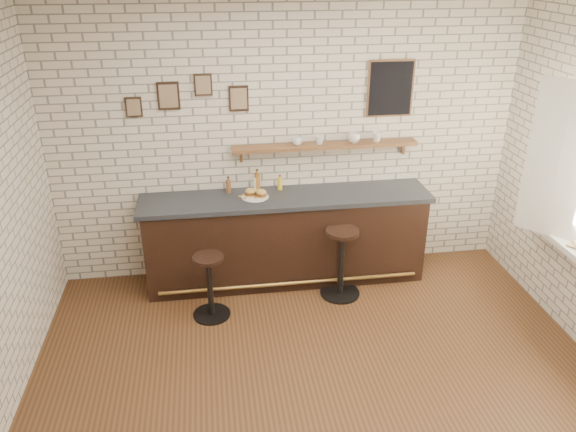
{
  "coord_description": "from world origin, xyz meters",
  "views": [
    {
      "loc": [
        -0.83,
        -3.71,
        3.36
      ],
      "look_at": [
        -0.15,
        0.9,
        1.15
      ],
      "focal_mm": 35.0,
      "sensor_mm": 36.0,
      "label": 1
    }
  ],
  "objects_px": {
    "ciabatta_sandwich": "(256,193)",
    "shelf_cup_b": "(320,140)",
    "bar_counter": "(286,238)",
    "bitters_bottle_white": "(256,184)",
    "bar_stool_left": "(210,284)",
    "bitters_bottle_brown": "(229,186)",
    "book_upper": "(576,246)",
    "shelf_cup_d": "(377,137)",
    "shelf_cup_c": "(354,138)",
    "shelf_cup_a": "(297,141)",
    "bitters_bottle_amber": "(257,182)",
    "bar_stool_right": "(341,260)",
    "sandwich_plate": "(255,197)",
    "condiment_bottle_yellow": "(280,184)"
  },
  "relations": [
    {
      "from": "shelf_cup_d",
      "to": "book_upper",
      "type": "relative_size",
      "value": 0.49
    },
    {
      "from": "ciabatta_sandwich",
      "to": "bitters_bottle_amber",
      "type": "distance_m",
      "value": 0.18
    },
    {
      "from": "bitters_bottle_brown",
      "to": "shelf_cup_d",
      "type": "xyz_separation_m",
      "value": [
        1.62,
        0.02,
        0.47
      ]
    },
    {
      "from": "sandwich_plate",
      "to": "bitters_bottle_brown",
      "type": "distance_m",
      "value": 0.33
    },
    {
      "from": "sandwich_plate",
      "to": "bitters_bottle_brown",
      "type": "relative_size",
      "value": 1.53
    },
    {
      "from": "shelf_cup_c",
      "to": "bitters_bottle_brown",
      "type": "bearing_deg",
      "value": 104.83
    },
    {
      "from": "shelf_cup_c",
      "to": "book_upper",
      "type": "relative_size",
      "value": 0.6
    },
    {
      "from": "bitters_bottle_amber",
      "to": "bitters_bottle_white",
      "type": "bearing_deg",
      "value": 180.0
    },
    {
      "from": "bar_stool_left",
      "to": "bar_counter",
      "type": "bearing_deg",
      "value": 35.53
    },
    {
      "from": "bitters_bottle_white",
      "to": "shelf_cup_d",
      "type": "distance_m",
      "value": 1.4
    },
    {
      "from": "bar_stool_left",
      "to": "book_upper",
      "type": "distance_m",
      "value": 3.43
    },
    {
      "from": "ciabatta_sandwich",
      "to": "bar_stool_right",
      "type": "distance_m",
      "value": 1.15
    },
    {
      "from": "bitters_bottle_brown",
      "to": "condiment_bottle_yellow",
      "type": "height_order",
      "value": "bitters_bottle_brown"
    },
    {
      "from": "bar_stool_left",
      "to": "bitters_bottle_brown",
      "type": "bearing_deg",
      "value": 71.93
    },
    {
      "from": "bar_counter",
      "to": "bitters_bottle_white",
      "type": "bearing_deg",
      "value": 148.74
    },
    {
      "from": "bitters_bottle_brown",
      "to": "bitters_bottle_white",
      "type": "bearing_deg",
      "value": -0.0
    },
    {
      "from": "ciabatta_sandwich",
      "to": "shelf_cup_b",
      "type": "xyz_separation_m",
      "value": [
        0.71,
        0.19,
        0.49
      ]
    },
    {
      "from": "sandwich_plate",
      "to": "bitters_bottle_white",
      "type": "distance_m",
      "value": 0.19
    },
    {
      "from": "bar_stool_left",
      "to": "shelf_cup_a",
      "type": "relative_size",
      "value": 6.3
    },
    {
      "from": "bar_counter",
      "to": "ciabatta_sandwich",
      "type": "distance_m",
      "value": 0.64
    },
    {
      "from": "bitters_bottle_white",
      "to": "bitters_bottle_amber",
      "type": "xyz_separation_m",
      "value": [
        0.01,
        0.0,
        0.02
      ]
    },
    {
      "from": "shelf_cup_b",
      "to": "shelf_cup_c",
      "type": "height_order",
      "value": "shelf_cup_c"
    },
    {
      "from": "bitters_bottle_amber",
      "to": "shelf_cup_b",
      "type": "distance_m",
      "value": 0.8
    },
    {
      "from": "condiment_bottle_yellow",
      "to": "shelf_cup_c",
      "type": "relative_size",
      "value": 1.25
    },
    {
      "from": "condiment_bottle_yellow",
      "to": "sandwich_plate",
      "type": "bearing_deg",
      "value": -149.02
    },
    {
      "from": "ciabatta_sandwich",
      "to": "bitters_bottle_white",
      "type": "distance_m",
      "value": 0.18
    },
    {
      "from": "book_upper",
      "to": "ciabatta_sandwich",
      "type": "bearing_deg",
      "value": 170.18
    },
    {
      "from": "shelf_cup_d",
      "to": "ciabatta_sandwich",
      "type": "bearing_deg",
      "value": 162.29
    },
    {
      "from": "bar_counter",
      "to": "bar_stool_right",
      "type": "height_order",
      "value": "bar_counter"
    },
    {
      "from": "shelf_cup_c",
      "to": "shelf_cup_d",
      "type": "distance_m",
      "value": 0.26
    },
    {
      "from": "sandwich_plate",
      "to": "condiment_bottle_yellow",
      "type": "relative_size",
      "value": 1.65
    },
    {
      "from": "bar_counter",
      "to": "bitters_bottle_amber",
      "type": "bearing_deg",
      "value": 147.56
    },
    {
      "from": "book_upper",
      "to": "bitters_bottle_brown",
      "type": "bearing_deg",
      "value": 169.72
    },
    {
      "from": "book_upper",
      "to": "bar_stool_right",
      "type": "bearing_deg",
      "value": 169.97
    },
    {
      "from": "sandwich_plate",
      "to": "shelf_cup_d",
      "type": "height_order",
      "value": "shelf_cup_d"
    },
    {
      "from": "bar_stool_right",
      "to": "condiment_bottle_yellow",
      "type": "bearing_deg",
      "value": 133.67
    },
    {
      "from": "bitters_bottle_brown",
      "to": "shelf_cup_a",
      "type": "distance_m",
      "value": 0.87
    },
    {
      "from": "sandwich_plate",
      "to": "bitters_bottle_amber",
      "type": "distance_m",
      "value": 0.2
    },
    {
      "from": "bitters_bottle_amber",
      "to": "book_upper",
      "type": "height_order",
      "value": "bitters_bottle_amber"
    },
    {
      "from": "shelf_cup_a",
      "to": "shelf_cup_c",
      "type": "distance_m",
      "value": 0.62
    },
    {
      "from": "shelf_cup_b",
      "to": "shelf_cup_d",
      "type": "xyz_separation_m",
      "value": [
        0.63,
        0.0,
        0.01
      ]
    },
    {
      "from": "bar_stool_right",
      "to": "ciabatta_sandwich",
      "type": "bearing_deg",
      "value": 153.41
    },
    {
      "from": "bitters_bottle_amber",
      "to": "shelf_cup_a",
      "type": "height_order",
      "value": "shelf_cup_a"
    },
    {
      "from": "bitters_bottle_brown",
      "to": "book_upper",
      "type": "bearing_deg",
      "value": -27.51
    },
    {
      "from": "ciabatta_sandwich",
      "to": "condiment_bottle_yellow",
      "type": "xyz_separation_m",
      "value": [
        0.28,
        0.17,
        0.02
      ]
    },
    {
      "from": "bitters_bottle_white",
      "to": "bitters_bottle_amber",
      "type": "distance_m",
      "value": 0.02
    },
    {
      "from": "bitters_bottle_amber",
      "to": "shelf_cup_c",
      "type": "distance_m",
      "value": 1.14
    },
    {
      "from": "shelf_cup_d",
      "to": "shelf_cup_c",
      "type": "bearing_deg",
      "value": 154.13
    },
    {
      "from": "bitters_bottle_amber",
      "to": "ciabatta_sandwich",
      "type": "bearing_deg",
      "value": -100.31
    },
    {
      "from": "shelf_cup_a",
      "to": "sandwich_plate",
      "type": "bearing_deg",
      "value": 165.58
    }
  ]
}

